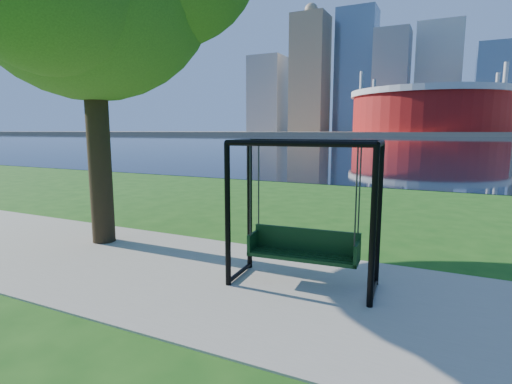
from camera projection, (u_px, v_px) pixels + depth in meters
The scene contains 7 objects.
ground at pixel (272, 277), 6.83m from camera, with size 900.00×900.00×0.00m, color #1E5114.
path at pixel (259, 287), 6.38m from camera, with size 120.00×4.00×0.03m, color #9E937F.
river at pixel (440, 141), 97.44m from camera, with size 900.00×180.00×0.02m, color black.
far_bank at pixel (448, 133), 278.50m from camera, with size 900.00×228.00×2.00m, color #937F60.
stadium at pixel (429, 109), 217.77m from camera, with size 83.00×83.00×32.00m.
skyline at pixel (445, 84), 286.97m from camera, with size 392.00×66.00×96.50m.
swing at pixel (304, 217), 6.30m from camera, with size 2.36×1.16×2.35m.
Camera 1 is at (2.62, -5.99, 2.48)m, focal length 28.00 mm.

